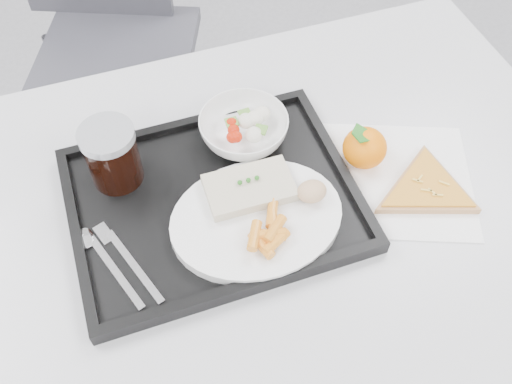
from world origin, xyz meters
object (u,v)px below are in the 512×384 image
(cola_glass, at_px, (112,154))
(tangerine, at_px, (365,148))
(table, at_px, (248,232))
(chair, at_px, (105,13))
(pizza_slice, at_px, (426,188))
(dinner_plate, at_px, (256,219))
(salad_bowl, at_px, (244,129))
(tray, at_px, (213,201))

(cola_glass, relative_size, tangerine, 1.13)
(table, distance_m, chair, 0.91)
(pizza_slice, bearing_deg, dinner_plate, 174.61)
(salad_bowl, bearing_deg, dinner_plate, -102.17)
(table, distance_m, tangerine, 0.24)
(tray, height_order, dinner_plate, dinner_plate)
(tray, height_order, pizza_slice, tray)
(dinner_plate, bearing_deg, pizza_slice, -5.39)
(table, xyz_separation_m, pizza_slice, (0.29, -0.06, 0.08))
(tray, distance_m, salad_bowl, 0.14)
(chair, distance_m, salad_bowl, 0.81)
(chair, relative_size, dinner_plate, 3.44)
(dinner_plate, relative_size, salad_bowl, 1.78)
(dinner_plate, distance_m, cola_glass, 0.25)
(chair, xyz_separation_m, dinner_plate, (0.12, -0.92, 0.24))
(chair, xyz_separation_m, tray, (0.07, -0.86, 0.22))
(dinner_plate, height_order, cola_glass, cola_glass)
(salad_bowl, bearing_deg, table, -106.33)
(dinner_plate, xyz_separation_m, salad_bowl, (0.04, 0.17, 0.01))
(dinner_plate, distance_m, salad_bowl, 0.18)
(salad_bowl, height_order, tangerine, tangerine)
(salad_bowl, height_order, cola_glass, cola_glass)
(salad_bowl, distance_m, cola_glass, 0.22)
(chair, xyz_separation_m, pizza_slice, (0.40, -0.95, 0.22))
(chair, relative_size, cola_glass, 8.61)
(chair, xyz_separation_m, salad_bowl, (0.16, -0.75, 0.25))
(dinner_plate, bearing_deg, chair, 97.30)
(table, distance_m, salad_bowl, 0.18)
(table, relative_size, tangerine, 12.57)
(tray, bearing_deg, table, -31.80)
(chair, height_order, tangerine, chair)
(dinner_plate, relative_size, tangerine, 2.83)
(cola_glass, bearing_deg, salad_bowl, 2.96)
(tray, xyz_separation_m, pizza_slice, (0.34, -0.09, 0.00))
(cola_glass, bearing_deg, table, -34.36)
(table, bearing_deg, tangerine, 8.36)
(cola_glass, height_order, pizza_slice, cola_glass)
(pizza_slice, bearing_deg, tray, 164.59)
(dinner_plate, xyz_separation_m, pizza_slice, (0.28, -0.03, -0.01))
(chair, height_order, pizza_slice, chair)
(table, relative_size, tray, 2.67)
(dinner_plate, xyz_separation_m, tangerine, (0.21, 0.07, 0.01))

